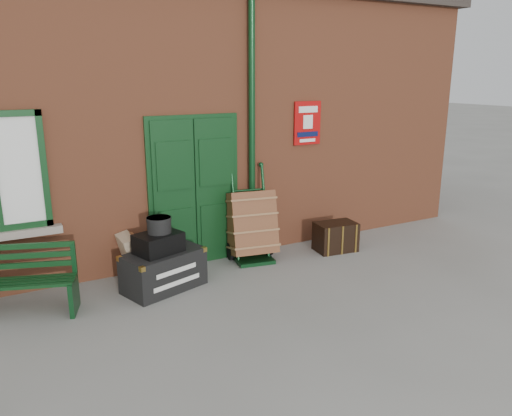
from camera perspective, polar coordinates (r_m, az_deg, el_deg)
ground at (r=6.72m, az=0.36°, el=-9.73°), size 80.00×80.00×0.00m
station_building at (r=9.34m, az=-10.19°, el=10.77°), size 10.30×4.30×4.36m
bench at (r=6.69m, az=-25.91°, el=-7.38°), size 1.47×0.86×0.87m
houdini_trunk at (r=6.88m, az=-10.52°, el=-7.00°), size 1.18×0.87×0.53m
strongbox at (r=6.73m, az=-11.08°, el=-3.94°), size 0.68×0.58×0.26m
hatbox at (r=6.70m, az=-11.02°, el=-1.91°), size 0.40×0.40×0.21m
suitcase_back at (r=7.23m, az=-13.98°, el=-5.48°), size 0.34×0.47×0.68m
suitcase_front at (r=7.26m, az=-12.54°, el=-5.68°), size 0.32×0.43×0.58m
porter_trolley at (r=7.76m, az=-0.60°, el=-1.86°), size 0.82×0.87×1.45m
dark_trunk at (r=8.31m, az=9.08°, el=-3.25°), size 0.70×0.50×0.47m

